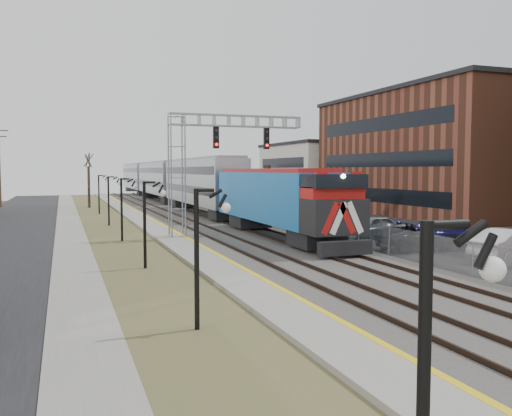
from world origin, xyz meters
name	(u,v)px	position (x,y,z in m)	size (l,w,h in m)	color
street_west	(2,234)	(-11.50, 35.00, 0.02)	(7.00, 120.00, 0.04)	black
sidewalk	(70,231)	(-7.00, 35.00, 0.04)	(2.00, 120.00, 0.08)	gray
grass_median	(112,230)	(-4.00, 35.00, 0.03)	(4.00, 120.00, 0.06)	#4E512B
platform	(153,227)	(-1.00, 35.00, 0.12)	(2.00, 120.00, 0.24)	gray
ballast_bed	(216,225)	(4.00, 35.00, 0.10)	(8.00, 120.00, 0.20)	#595651
parking_lot	(348,221)	(16.00, 35.00, 0.02)	(16.00, 120.00, 0.04)	black
platform_edge	(164,225)	(-0.12, 35.00, 0.24)	(0.24, 120.00, 0.01)	gold
track_near	(191,224)	(2.00, 35.00, 0.28)	(1.58, 120.00, 0.15)	#2D2119
track_far	(234,222)	(5.50, 35.00, 0.28)	(1.58, 120.00, 0.15)	#2D2119
train	(172,183)	(5.50, 61.12, 2.92)	(3.00, 85.85, 5.33)	#1564B1
signal_gantry	(203,153)	(1.22, 27.99, 5.59)	(9.00, 1.07, 8.15)	gray
lampposts	(144,225)	(-4.00, 18.29, 2.00)	(0.14, 62.14, 4.00)	black
fence	(265,215)	(8.20, 35.00, 0.80)	(0.04, 120.00, 1.60)	gray
buildings_east	(510,150)	(30.00, 31.18, 6.31)	(16.00, 76.00, 15.00)	gray
car_lot_c	(421,239)	(11.27, 18.53, 0.68)	(2.26, 4.91, 1.36)	black
car_lot_d	(448,235)	(13.06, 18.47, 0.81)	(2.26, 5.57, 1.62)	navy
car_lot_e	(380,227)	(12.29, 24.21, 0.75)	(1.77, 4.39, 1.50)	slate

